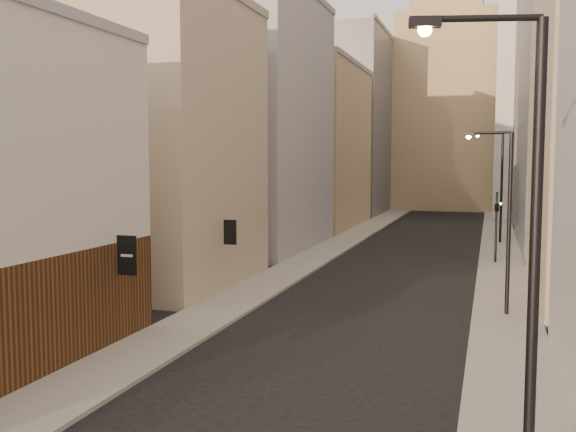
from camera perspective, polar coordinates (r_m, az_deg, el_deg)
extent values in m
cube|color=gray|center=(63.47, 6.40, -1.46)|extent=(3.00, 140.00, 0.15)
cube|color=gray|center=(62.30, 18.22, -1.80)|extent=(3.00, 140.00, 0.15)
cube|color=black|center=(24.84, -14.13, -3.41)|extent=(0.80, 0.08, 1.50)
cube|color=black|center=(33.71, -5.17, -1.45)|extent=(0.70, 0.08, 1.30)
cube|color=tan|center=(37.34, -10.74, 6.18)|extent=(8.00, 12.00, 16.00)
cube|color=#A5A5AB|center=(52.06, -2.32, 8.10)|extent=(8.00, 16.00, 20.00)
cube|color=tan|center=(69.20, 2.78, 6.08)|extent=(8.00, 18.00, 17.00)
cube|color=gray|center=(88.80, 6.12, 8.08)|extent=(8.00, 20.00, 24.00)
cube|color=gray|center=(57.54, 24.21, 10.37)|extent=(8.00, 20.00, 26.00)
cube|color=tan|center=(99.35, 13.84, 8.79)|extent=(14.00, 14.00, 28.00)
cube|color=silver|center=(85.57, 20.76, 11.27)|extent=(8.00, 8.00, 34.00)
cylinder|color=black|center=(13.40, 21.04, -5.00)|extent=(0.22, 0.22, 9.84)
cylinder|color=black|center=(13.20, 16.99, 16.46)|extent=(2.16, 0.63, 0.13)
cube|color=black|center=(13.00, 12.08, 16.50)|extent=(0.64, 0.37, 0.20)
sphere|color=orange|center=(12.98, 12.07, 15.89)|extent=(0.26, 0.26, 0.26)
cylinder|color=black|center=(30.68, 19.05, -0.83)|extent=(0.19, 0.19, 8.41)
cylinder|color=black|center=(30.61, 17.52, 7.08)|extent=(1.87, 0.22, 0.11)
cube|color=black|center=(30.68, 15.76, 7.03)|extent=(0.52, 0.24, 0.17)
sphere|color=orange|center=(30.68, 15.76, 6.80)|extent=(0.22, 0.22, 0.22)
cylinder|color=black|center=(57.52, 18.45, 2.29)|extent=(0.21, 0.21, 9.43)
cylinder|color=black|center=(57.65, 17.54, 7.00)|extent=(2.09, 0.42, 0.13)
cube|color=black|center=(57.81, 16.50, 6.97)|extent=(0.60, 0.31, 0.19)
sphere|color=orange|center=(57.80, 16.50, 6.84)|extent=(0.25, 0.25, 0.25)
cylinder|color=black|center=(46.30, 18.02, -1.04)|extent=(0.16, 0.16, 5.00)
imported|color=black|center=(46.16, 18.07, 1.06)|extent=(0.67, 0.67, 1.19)
sphere|color=#19E533|center=(46.17, 18.38, 1.05)|extent=(0.16, 0.16, 0.16)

